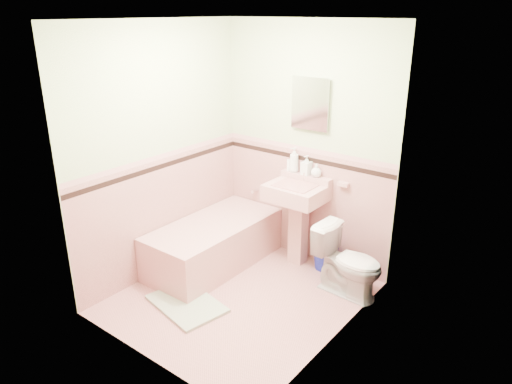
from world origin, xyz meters
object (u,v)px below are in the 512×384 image
Objects in this scene: bathtub at (214,245)px; soap_bottle_left at (294,160)px; shoe at (182,294)px; medicine_cabinet at (311,104)px; sink at (295,225)px; soap_bottle_mid at (306,165)px; soap_bottle_right at (316,170)px; toilet at (349,262)px; bucket at (326,257)px.

bathtub is 1.24m from soap_bottle_left.
medicine_cabinet is at bearing 68.47° from shoe.
sink is 3.46× the size of soap_bottle_left.
soap_bottle_mid reaches higher than bathtub.
medicine_cabinet is (0.00, 0.21, 1.25)m from sink.
soap_bottle_left reaches higher than sink.
soap_bottle_right is 0.20× the size of toilet.
bathtub is 1.78m from medicine_cabinet.
soap_bottle_mid is at bearing 169.37° from bucket.
bathtub is 1.29m from soap_bottle_mid.
sink is 0.69m from soap_bottle_left.
soap_bottle_mid is (-0.00, -0.03, -0.63)m from medicine_cabinet.
toilet is at bearing -35.26° from bucket.
soap_bottle_right is at bearing 41.71° from bathtub.
bucket reaches higher than shoe.
bathtub reaches higher than shoe.
bucket is (0.31, -0.06, -0.94)m from soap_bottle_mid.
medicine_cabinet is at bearing 84.60° from soap_bottle_mid.
soap_bottle_left is 1.28× the size of soap_bottle_mid.
soap_bottle_mid is at bearing 0.00° from soap_bottle_left.
sink reaches higher than bucket.
soap_bottle_left reaches higher than shoe.
soap_bottle_left is (-0.16, 0.18, 0.64)m from sink.
bathtub is 2.23× the size of toilet.
medicine_cabinet is at bearing 165.57° from soap_bottle_right.
soap_bottle_right is at bearing 163.16° from bucket.
medicine_cabinet is at bearing 90.00° from sink.
soap_bottle_right reaches higher than bucket.
medicine_cabinet is at bearing 47.42° from bathtub.
bathtub is 5.74× the size of soap_bottle_left.
bathtub is 10.98× the size of soap_bottle_right.
medicine_cabinet is 3.00× the size of shoe.
shoe is (-0.76, -1.35, -0.07)m from bucket.
shoe is at bearing -107.39° from medicine_cabinet.
shoe is (-1.17, -1.06, -0.28)m from toilet.
medicine_cabinet reaches higher than toilet.
sink reaches higher than shoe.
soap_bottle_left is at bearing 131.04° from sink.
shoe is at bearing -119.48° from bucket.
sink is 5.50× the size of shoe.
bathtub is 1.34m from soap_bottle_right.
bathtub is 3.04× the size of medicine_cabinet.
shoe is (-0.29, -1.41, -1.04)m from soap_bottle_left.
soap_bottle_mid is 1.79m from shoe.
soap_bottle_right is (0.80, 0.71, 0.81)m from bathtub.
medicine_cabinet is (0.68, 0.74, 1.47)m from bathtub.
bathtub is 9.12× the size of shoe.
sink is at bearing -90.00° from medicine_cabinet.
sink is 0.46m from bucket.
toilet is at bearing -25.66° from soap_bottle_mid.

